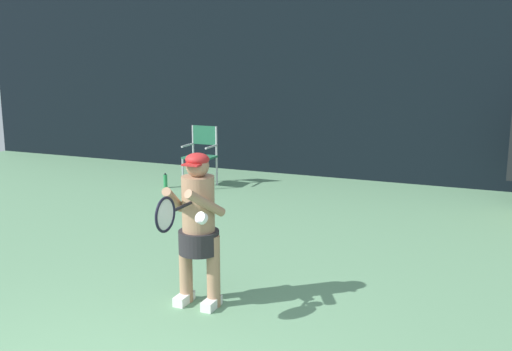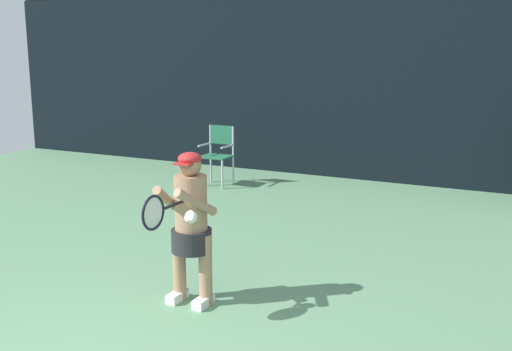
% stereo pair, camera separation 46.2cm
% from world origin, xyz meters
% --- Properties ---
extents(backdrop_screen, '(18.00, 0.12, 3.66)m').
position_xyz_m(backdrop_screen, '(0.00, 8.50, 1.81)').
color(backdrop_screen, black).
rests_on(backdrop_screen, ground).
extents(umpire_chair, '(0.52, 0.44, 1.08)m').
position_xyz_m(umpire_chair, '(-2.67, 6.84, 0.62)').
color(umpire_chair, '#B7B7BC').
rests_on(umpire_chair, ground).
extents(water_bottle, '(0.07, 0.07, 0.27)m').
position_xyz_m(water_bottle, '(-3.17, 6.40, 0.12)').
color(water_bottle, '#28884A').
rests_on(water_bottle, ground).
extents(tennis_player, '(0.53, 0.61, 1.48)m').
position_xyz_m(tennis_player, '(-0.21, 2.14, 0.81)').
color(tennis_player, white).
rests_on(tennis_player, ground).
extents(tennis_racket, '(0.03, 0.60, 0.31)m').
position_xyz_m(tennis_racket, '(-0.21, 1.58, 1.05)').
color(tennis_racket, black).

